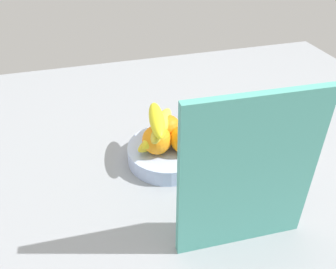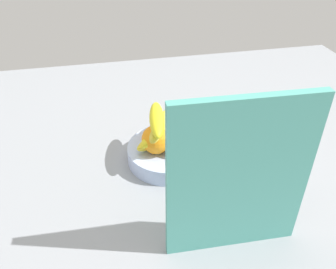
# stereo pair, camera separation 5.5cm
# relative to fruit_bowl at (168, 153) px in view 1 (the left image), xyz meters

# --- Properties ---
(ground_plane) EXTENTS (1.80, 1.40, 0.03)m
(ground_plane) POSITION_rel_fruit_bowl_xyz_m (-0.04, -0.03, -0.04)
(ground_plane) COLOR gray
(fruit_bowl) EXTENTS (0.23, 0.23, 0.05)m
(fruit_bowl) POSITION_rel_fruit_bowl_xyz_m (0.00, 0.00, 0.00)
(fruit_bowl) COLOR #ADBFE7
(fruit_bowl) RESTS_ON ground_plane
(orange_front_left) EXTENTS (0.08, 0.08, 0.08)m
(orange_front_left) POSITION_rel_fruit_bowl_xyz_m (-0.04, 0.03, 0.06)
(orange_front_left) COLOR orange
(orange_front_left) RESTS_ON fruit_bowl
(orange_front_right) EXTENTS (0.08, 0.08, 0.08)m
(orange_front_right) POSITION_rel_fruit_bowl_xyz_m (-0.01, -0.03, 0.06)
(orange_front_right) COLOR orange
(orange_front_right) RESTS_ON fruit_bowl
(orange_center) EXTENTS (0.08, 0.08, 0.08)m
(orange_center) POSITION_rel_fruit_bowl_xyz_m (0.04, 0.01, 0.06)
(orange_center) COLOR orange
(orange_center) RESTS_ON fruit_bowl
(banana_bunch) EXTENTS (0.16, 0.17, 0.11)m
(banana_bunch) POSITION_rel_fruit_bowl_xyz_m (0.02, -0.02, 0.08)
(banana_bunch) COLOR yellow
(banana_bunch) RESTS_ON fruit_bowl
(cutting_board) EXTENTS (0.28, 0.03, 0.36)m
(cutting_board) POSITION_rel_fruit_bowl_xyz_m (-0.07, 0.31, 0.16)
(cutting_board) COLOR teal
(cutting_board) RESTS_ON ground_plane
(thermos_tumbler) EXTENTS (0.08, 0.08, 0.15)m
(thermos_tumbler) POSITION_rel_fruit_bowl_xyz_m (-0.29, 0.06, 0.05)
(thermos_tumbler) COLOR beige
(thermos_tumbler) RESTS_ON ground_plane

